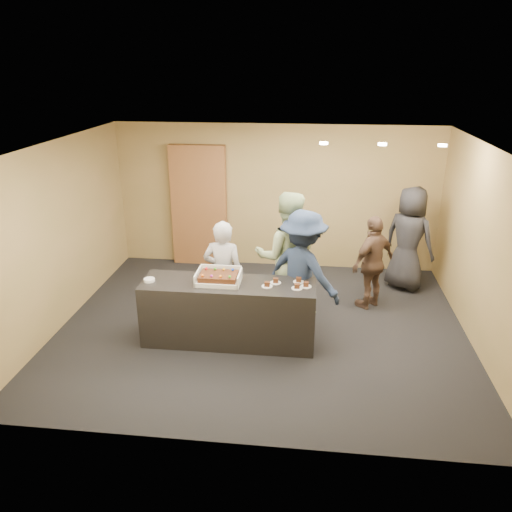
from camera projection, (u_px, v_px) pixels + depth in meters
The scene contains 17 objects.
room at pixel (262, 242), 7.04m from camera, with size 6.04×6.00×2.70m.
serving_counter at pixel (229, 312), 6.99m from camera, with size 2.40×0.70×0.90m, color black.
storage_cabinet at pixel (199, 206), 9.49m from camera, with size 1.05×0.15×2.32m, color brown.
cake_box at pixel (219, 279), 6.85m from camera, with size 0.60×0.42×0.18m.
sheet_cake at pixel (218, 276), 6.81m from camera, with size 0.51×0.35×0.11m.
plate_stack at pixel (149, 280), 6.88m from camera, with size 0.15×0.15×0.04m, color white.
slice_a at pixel (267, 285), 6.71m from camera, with size 0.15×0.15×0.07m.
slice_b at pixel (276, 281), 6.82m from camera, with size 0.15×0.15×0.07m.
slice_c at pixel (297, 287), 6.66m from camera, with size 0.15×0.15×0.07m.
slice_d at pixel (299, 281), 6.85m from camera, with size 0.15×0.15×0.07m.
slice_e at pixel (306, 285), 6.71m from camera, with size 0.15×0.15×0.07m.
person_server_grey at pixel (224, 275), 7.29m from camera, with size 0.60×0.39×1.64m, color #AFAFB4.
person_sage_man at pixel (287, 257), 7.48m from camera, with size 0.97×0.76×2.00m, color #94A879.
person_navy_man at pixel (303, 272), 7.13m from camera, with size 1.18×0.68×1.83m, color #1E2B46.
person_brown_extra at pixel (373, 262), 7.89m from camera, with size 0.89×0.37×1.53m, color brown.
person_dark_suit at pixel (409, 239), 8.52m from camera, with size 0.89×0.58×1.81m, color #242429.
ceiling_spotlights at pixel (382, 144), 6.85m from camera, with size 1.72×0.12×0.03m.
Camera 1 is at (0.67, -6.59, 3.74)m, focal length 35.00 mm.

